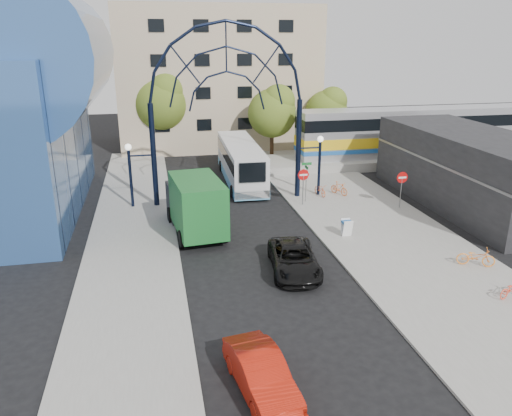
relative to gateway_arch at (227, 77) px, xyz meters
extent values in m
plane|color=black|center=(0.00, -14.00, -8.56)|extent=(120.00, 120.00, 0.00)
cube|color=gray|center=(8.00, -10.00, -8.50)|extent=(8.00, 56.00, 0.12)
cube|color=gray|center=(-6.50, -8.00, -8.50)|extent=(5.00, 50.00, 0.12)
cylinder|color=black|center=(-5.00, 0.00, -5.06)|extent=(0.36, 0.36, 7.00)
cylinder|color=black|center=(5.00, 0.00, -5.06)|extent=(0.36, 0.36, 7.00)
cylinder|color=black|center=(-6.60, 0.00, -6.56)|extent=(0.20, 0.20, 4.00)
cylinder|color=black|center=(6.60, 0.00, -6.56)|extent=(0.20, 0.20, 4.00)
sphere|color=white|center=(-6.60, 0.00, -4.36)|extent=(0.44, 0.44, 0.44)
sphere|color=white|center=(6.60, 0.00, -4.36)|extent=(0.44, 0.44, 0.44)
cylinder|color=slate|center=(4.80, -2.00, -7.34)|extent=(0.06, 0.06, 2.20)
cylinder|color=red|center=(4.80, -2.00, -6.34)|extent=(0.80, 0.04, 0.80)
cube|color=white|center=(4.80, -2.03, -6.34)|extent=(0.55, 0.02, 0.12)
cylinder|color=slate|center=(11.00, -4.00, -7.34)|extent=(0.06, 0.06, 2.20)
cylinder|color=red|center=(11.00, -4.00, -6.34)|extent=(0.76, 0.04, 0.76)
cube|color=white|center=(11.00, -4.03, -6.34)|extent=(0.55, 0.02, 0.12)
cylinder|color=slate|center=(5.20, -1.40, -7.04)|extent=(0.05, 0.05, 2.80)
cube|color=#146626|center=(5.20, -1.40, -5.74)|extent=(0.70, 0.03, 0.18)
cube|color=#146626|center=(5.20, -1.40, -5.99)|extent=(0.03, 0.70, 0.18)
cube|color=white|center=(5.60, -8.20, -7.94)|extent=(0.55, 0.26, 0.99)
cube|color=white|center=(5.60, -7.85, -7.94)|extent=(0.55, 0.26, 0.99)
cube|color=#1E59A5|center=(5.60, -8.02, -7.61)|extent=(0.55, 0.42, 0.14)
cylinder|color=#335B9C|center=(-12.00, 1.00, 1.44)|extent=(9.00, 16.00, 9.00)
cube|color=black|center=(16.00, -4.00, -6.06)|extent=(6.00, 16.00, 5.00)
cube|color=tan|center=(2.00, 21.00, -1.56)|extent=(20.00, 12.00, 14.00)
cube|color=gray|center=(20.00, 8.00, -8.16)|extent=(32.00, 5.00, 0.80)
cube|color=#B7B7BC|center=(20.00, 8.00, -5.66)|extent=(25.00, 3.00, 4.20)
cube|color=gold|center=(20.00, 8.00, -6.26)|extent=(25.10, 3.05, 0.90)
cube|color=black|center=(20.00, 8.00, -4.66)|extent=(25.05, 3.05, 1.00)
cube|color=#1E59A5|center=(20.00, 8.00, -6.96)|extent=(25.10, 3.05, 0.35)
cylinder|color=#382314|center=(6.00, 12.00, -7.30)|extent=(0.36, 0.36, 2.52)
sphere|color=#3B5D18|center=(6.00, 12.00, -4.22)|extent=(4.48, 4.48, 4.48)
sphere|color=#3B5D18|center=(6.50, 11.70, -3.10)|extent=(3.08, 3.08, 3.08)
cylinder|color=#382314|center=(-4.00, 16.00, -7.12)|extent=(0.36, 0.36, 2.88)
sphere|color=#3B5D18|center=(-4.00, 16.00, -3.60)|extent=(5.12, 5.12, 5.12)
sphere|color=#3B5D18|center=(-3.50, 15.70, -2.32)|extent=(3.52, 3.52, 3.52)
cylinder|color=#382314|center=(12.00, 14.00, -7.39)|extent=(0.36, 0.36, 2.34)
sphere|color=#3B5D18|center=(12.00, 14.00, -4.53)|extent=(4.16, 4.16, 4.16)
sphere|color=#3B5D18|center=(12.50, 13.70, -3.49)|extent=(2.86, 2.86, 2.86)
cube|color=silver|center=(1.75, 4.93, -6.85)|extent=(2.87, 11.30, 2.83)
cube|color=#62AEDC|center=(1.75, 4.93, -8.02)|extent=(2.90, 11.30, 0.68)
cube|color=black|center=(1.75, 4.93, -6.26)|extent=(2.91, 11.07, 0.88)
cube|color=black|center=(1.55, -0.75, -6.31)|extent=(1.84, 0.20, 1.37)
cube|color=black|center=(1.94, 10.49, -7.00)|extent=(2.34, 0.26, 1.56)
cylinder|color=black|center=(0.65, 8.45, -8.09)|extent=(0.31, 0.95, 0.94)
cylinder|color=black|center=(3.08, 8.36, -8.09)|extent=(0.31, 0.95, 0.94)
cylinder|color=black|center=(0.39, 0.82, -8.09)|extent=(0.31, 0.95, 0.94)
cylinder|color=black|center=(2.82, 0.74, -8.09)|extent=(0.31, 0.95, 0.94)
cube|color=black|center=(-3.07, -3.02, -7.40)|extent=(2.66, 2.75, 2.31)
cube|color=black|center=(-3.20, -1.77, -6.93)|extent=(2.10, 0.32, 1.05)
cube|color=#1A6327|center=(-2.74, -6.15, -6.56)|extent=(3.00, 5.06, 2.94)
cylinder|color=black|center=(-4.24, -3.46, -8.05)|extent=(0.38, 1.03, 1.01)
cylinder|color=black|center=(-1.84, -3.21, -8.05)|extent=(0.38, 1.03, 1.01)
cylinder|color=black|center=(-3.81, -7.53, -8.05)|extent=(0.38, 1.03, 1.01)
cylinder|color=black|center=(-1.41, -7.28, -8.05)|extent=(0.38, 1.03, 1.01)
imported|color=black|center=(1.42, -11.64, -7.88)|extent=(2.85, 5.11, 1.35)
imported|color=#A9180A|center=(-2.08, -19.95, -7.88)|extent=(2.03, 4.27, 1.35)
imported|color=orange|center=(6.65, -0.25, -8.02)|extent=(0.81, 1.65, 0.83)
imported|color=orange|center=(8.06, -0.38, -7.96)|extent=(1.14, 1.59, 0.94)
imported|color=orange|center=(10.44, -13.12, -7.96)|extent=(1.92, 1.38, 0.96)
imported|color=#F34E30|center=(10.05, -16.27, -8.03)|extent=(1.63, 0.98, 0.81)
camera|label=1|loc=(-5.02, -33.14, 2.44)|focal=35.00mm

